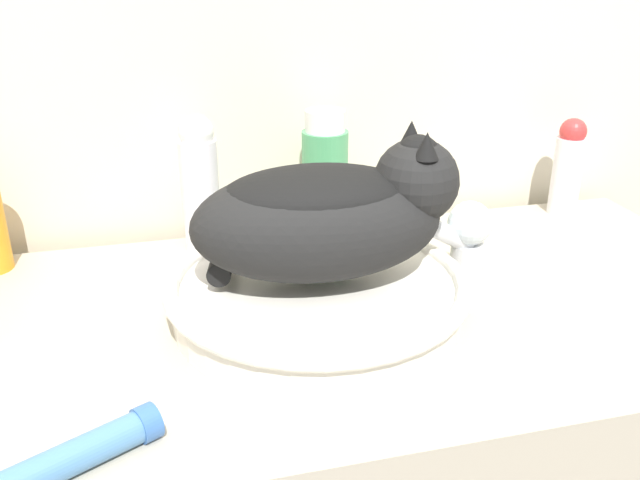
{
  "coord_description": "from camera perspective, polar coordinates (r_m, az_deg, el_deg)",
  "views": [
    {
      "loc": [
        -0.17,
        -0.44,
        1.24
      ],
      "look_at": [
        0.01,
        0.25,
        0.93
      ],
      "focal_mm": 38.0,
      "sensor_mm": 36.0,
      "label": 1
    }
  ],
  "objects": [
    {
      "name": "sink_basin",
      "position": [
        0.82,
        -0.22,
        -4.51
      ],
      "size": [
        0.37,
        0.37,
        0.06
      ],
      "color": "white",
      "rests_on": "vanity_counter"
    },
    {
      "name": "cat",
      "position": [
        0.78,
        0.73,
        2.38
      ],
      "size": [
        0.32,
        0.26,
        0.17
      ],
      "rotation": [
        0.0,
        0.0,
        6.22
      ],
      "color": "black",
      "rests_on": "sink_basin"
    },
    {
      "name": "faucet",
      "position": [
        0.9,
        11.85,
        0.33
      ],
      "size": [
        0.15,
        0.06,
        0.13
      ],
      "rotation": [
        0.0,
        0.0,
        -2.97
      ],
      "color": "silver",
      "rests_on": "vanity_counter"
    },
    {
      "name": "deodorant_stick",
      "position": [
        1.2,
        20.15,
        5.82
      ],
      "size": [
        0.05,
        0.05,
        0.16
      ],
      "color": "silver",
      "rests_on": "vanity_counter"
    },
    {
      "name": "mouthwash_bottle",
      "position": [
        1.02,
        0.42,
        5.26
      ],
      "size": [
        0.07,
        0.07,
        0.2
      ],
      "color": "#4CA366",
      "rests_on": "vanity_counter"
    },
    {
      "name": "lotion_bottle_white",
      "position": [
        0.99,
        -10.06,
        4.68
      ],
      "size": [
        0.05,
        0.05,
        0.2
      ],
      "color": "silver",
      "rests_on": "vanity_counter"
    },
    {
      "name": "cream_tube",
      "position": [
        0.64,
        -19.88,
        -16.74
      ],
      "size": [
        0.15,
        0.1,
        0.03
      ],
      "rotation": [
        0.0,
        0.0,
        0.47
      ],
      "color": "#4C7FB2",
      "rests_on": "vanity_counter"
    }
  ]
}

